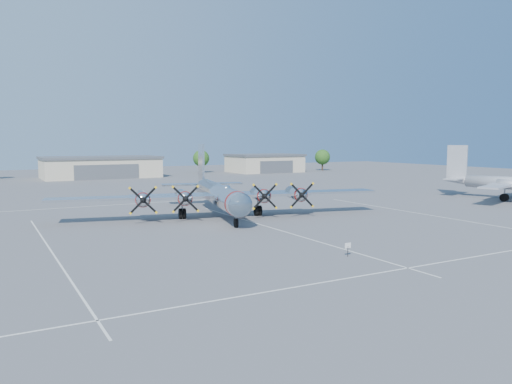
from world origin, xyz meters
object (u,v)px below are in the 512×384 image
main_bomber_b29 (218,215)px  twin_engine_east (504,199)px  info_placard (348,247)px  hangar_center (101,167)px  tree_east (201,158)px  tree_far_east (322,157)px  hangar_east (265,163)px

main_bomber_b29 → twin_engine_east: main_bomber_b29 is taller
info_placard → hangar_center: bearing=88.2°
tree_east → info_placard: bearing=-106.7°
tree_east → info_placard: tree_east is taller
tree_far_east → main_bomber_b29: (-69.17, -71.53, -4.22)m
hangar_east → info_placard: (-49.48, -98.97, -1.93)m
tree_east → twin_engine_east: 87.10m
tree_east → twin_engine_east: tree_east is taller
tree_east → main_bomber_b29: size_ratio=0.17×
info_placard → tree_east: bearing=72.3°
hangar_center → tree_east: 30.64m
hangar_east → twin_engine_east: bearing=-90.8°
tree_far_east → info_placard: (-69.48, -97.01, -3.44)m
hangar_east → twin_engine_east: size_ratio=0.76×
hangar_east → tree_east: (-18.00, 6.04, 1.51)m
tree_east → main_bomber_b29: bearing=-111.4°
hangar_center → main_bomber_b29: bearing=-90.9°
hangar_center → twin_engine_east: size_ratio=1.06×
hangar_east → tree_far_east: tree_far_east is taller
hangar_center → tree_far_east: 68.05m
hangar_east → main_bomber_b29: bearing=-123.8°
hangar_center → hangar_east: size_ratio=1.39×
hangar_center → tree_far_east: tree_far_east is taller
hangar_east → main_bomber_b29: 88.47m
hangar_center → main_bomber_b29: (-1.17, -73.49, -2.71)m
main_bomber_b29 → hangar_east: bearing=69.1°
main_bomber_b29 → info_placard: main_bomber_b29 is taller
main_bomber_b29 → twin_engine_east: 48.41m
tree_east → twin_engine_east: size_ratio=0.25×
tree_east → hangar_center: bearing=-168.6°
hangar_center → tree_far_east: (68.00, -1.96, 1.51)m
hangar_east → main_bomber_b29: (-49.17, -73.49, -2.71)m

